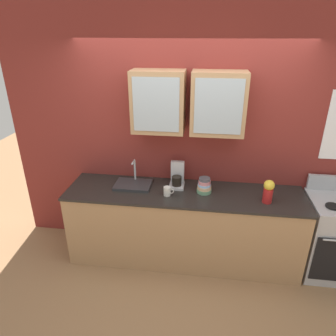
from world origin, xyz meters
TOP-DOWN VIEW (x-y plane):
  - ground_plane at (0.00, 0.00)m, footprint 10.00×10.00m
  - back_wall_unit at (0.01, 0.35)m, footprint 4.29×0.41m
  - counter at (0.00, 0.00)m, footprint 2.69×0.67m
  - stove_range at (1.69, -0.00)m, footprint 0.65×0.64m
  - sink_faucet at (-0.61, 0.08)m, footprint 0.42×0.30m
  - bowl_stack at (0.22, 0.03)m, footprint 0.16×0.16m
  - vase at (0.88, -0.10)m, footprint 0.11×0.11m
  - cup_near_sink at (-0.18, -0.09)m, footprint 0.12×0.08m
  - coffee_maker at (-0.10, 0.15)m, footprint 0.17×0.20m

SIDE VIEW (x-z plane):
  - ground_plane at x=0.00m, z-range 0.00..0.00m
  - counter at x=0.00m, z-range 0.00..0.91m
  - stove_range at x=1.69m, z-range -0.08..1.00m
  - sink_faucet at x=-0.61m, z-range 0.79..1.08m
  - cup_near_sink at x=-0.18m, z-range 0.91..1.01m
  - bowl_stack at x=0.22m, z-range 0.90..1.08m
  - coffee_maker at x=-0.10m, z-range 0.87..1.16m
  - vase at x=0.88m, z-range 0.91..1.17m
  - back_wall_unit at x=0.01m, z-range 0.07..2.96m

